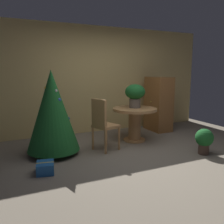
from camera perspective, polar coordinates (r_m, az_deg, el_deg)
ground_plane at (r=4.31m, az=7.47°, el=-10.90°), size 6.60×6.60×0.00m
back_wall_panel at (r=6.01m, az=-3.58°, el=7.66°), size 6.00×0.10×2.60m
round_dining_table at (r=5.21m, az=5.45°, el=-1.60°), size 0.95×0.95×0.73m
flower_vase at (r=5.18m, az=5.55°, el=4.43°), size 0.44×0.44×0.51m
wooden_chair_left at (r=4.53m, az=-2.20°, el=-2.51°), size 0.52×0.52×1.01m
holiday_tree at (r=4.41m, az=-14.08°, el=0.33°), size 0.95×0.95×1.55m
gift_box_blue at (r=3.81m, az=-15.68°, el=-12.73°), size 0.31×0.34×0.17m
wooden_cabinet at (r=6.23m, az=11.07°, el=1.90°), size 0.48×0.69×1.37m
potted_plant at (r=4.72m, az=21.22°, el=-6.15°), size 0.33×0.33×0.48m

